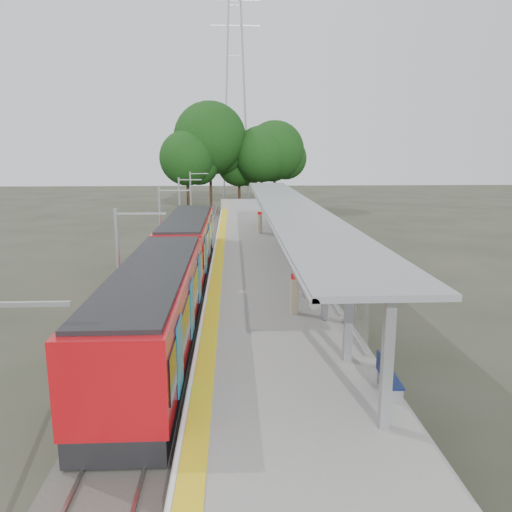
{
  "coord_description": "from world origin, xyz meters",
  "views": [
    {
      "loc": [
        -1.64,
        -12.93,
        7.64
      ],
      "look_at": [
        -0.46,
        12.35,
        2.3
      ],
      "focal_mm": 35.0,
      "sensor_mm": 36.0,
      "label": 1
    }
  ],
  "objects": [
    {
      "name": "bench_far",
      "position": [
        2.06,
        27.01,
        1.59
      ],
      "size": [
        0.91,
        1.7,
        1.12
      ],
      "rotation": [
        0.0,
        0.0,
        -0.26
      ],
      "color": "#0F1D4E",
      "rests_on": "platform"
    },
    {
      "name": "catenary_masts",
      "position": [
        -6.22,
        19.0,
        2.91
      ],
      "size": [
        2.08,
        48.16,
        5.4
      ],
      "color": "#9EA0A5",
      "rests_on": "ground"
    },
    {
      "name": "train",
      "position": [
        -4.5,
        11.42,
        2.05
      ],
      "size": [
        2.74,
        27.6,
        3.62
      ],
      "color": "black",
      "rests_on": "ground"
    },
    {
      "name": "info_pillar_near",
      "position": [
        0.89,
        6.84,
        1.74
      ],
      "size": [
        0.39,
        0.39,
        1.71
      ],
      "rotation": [
        0.0,
        0.0,
        -0.03
      ],
      "color": "beige",
      "rests_on": "platform"
    },
    {
      "name": "end_fence",
      "position": [
        0.0,
        44.95,
        1.6
      ],
      "size": [
        6.0,
        0.1,
        1.2
      ],
      "primitive_type": "cube",
      "color": "#9EA0A5",
      "rests_on": "platform"
    },
    {
      "name": "platform",
      "position": [
        0.0,
        20.0,
        0.5
      ],
      "size": [
        6.0,
        50.0,
        1.0
      ],
      "primitive_type": "cube",
      "color": "gray",
      "rests_on": "ground"
    },
    {
      "name": "info_pillar_far",
      "position": [
        0.56,
        27.56,
        1.77
      ],
      "size": [
        0.4,
        0.4,
        1.79
      ],
      "rotation": [
        0.0,
        0.0,
        -0.07
      ],
      "color": "beige",
      "rests_on": "platform"
    },
    {
      "name": "pylon",
      "position": [
        -1.0,
        73.0,
        19.0
      ],
      "size": [
        8.0,
        4.0,
        38.0
      ],
      "primitive_type": null,
      "color": "#9EA0A5",
      "rests_on": "ground"
    },
    {
      "name": "canopy",
      "position": [
        1.61,
        16.19,
        4.2
      ],
      "size": [
        3.27,
        38.0,
        3.66
      ],
      "color": "#9EA0A5",
      "rests_on": "platform"
    },
    {
      "name": "bench_mid",
      "position": [
        2.6,
        21.75,
        1.6
      ],
      "size": [
        1.14,
        1.71,
        1.13
      ],
      "rotation": [
        0.0,
        0.0,
        -0.41
      ],
      "color": "#0F1D4E",
      "rests_on": "platform"
    },
    {
      "name": "tree_cluster",
      "position": [
        -1.54,
        53.53,
        7.89
      ],
      "size": [
        18.67,
        11.46,
        13.95
      ],
      "color": "#382316",
      "rests_on": "ground"
    },
    {
      "name": "tactile_strip",
      "position": [
        -2.55,
        20.0,
        1.01
      ],
      "size": [
        0.6,
        50.0,
        0.02
      ],
      "primitive_type": "cube",
      "color": "yellow",
      "rests_on": "platform"
    },
    {
      "name": "litter_bin",
      "position": [
        1.75,
        9.14,
        1.4
      ],
      "size": [
        0.48,
        0.48,
        0.8
      ],
      "primitive_type": "cylinder",
      "rotation": [
        0.0,
        0.0,
        0.26
      ],
      "color": "#9EA0A5",
      "rests_on": "platform"
    },
    {
      "name": "ground",
      "position": [
        0.0,
        0.0,
        0.0
      ],
      "size": [
        200.0,
        200.0,
        0.0
      ],
      "primitive_type": "plane",
      "color": "#474438",
      "rests_on": "ground"
    },
    {
      "name": "trackbed",
      "position": [
        -4.5,
        20.0,
        0.12
      ],
      "size": [
        3.0,
        70.0,
        0.24
      ],
      "primitive_type": "cube",
      "color": "#59544C",
      "rests_on": "ground"
    },
    {
      "name": "bench_near",
      "position": [
        2.61,
        -0.21,
        1.52
      ],
      "size": [
        0.49,
        1.45,
        0.98
      ],
      "rotation": [
        0.0,
        0.0,
        -0.04
      ],
      "color": "#0F1D4E",
      "rests_on": "platform"
    }
  ]
}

